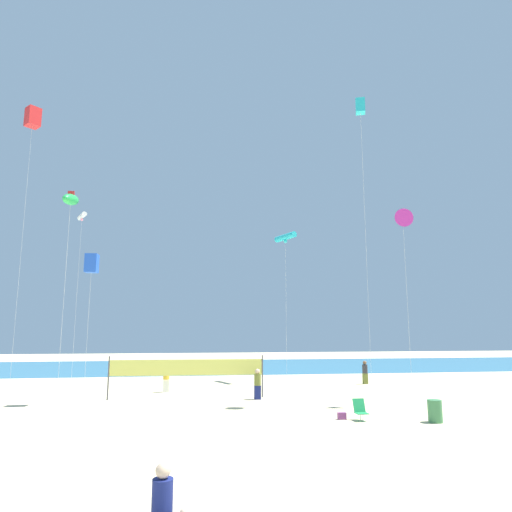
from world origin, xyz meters
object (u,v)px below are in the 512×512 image
object	(u,v)px
volleyball_net	(187,369)
kite_magenta_delta	(403,219)
trash_barrel	(435,411)
beach_handbag	(342,416)
kite_green_inflatable	(71,200)
kite_cyan_box	(360,108)
beachgoer_charcoal_shirt	(365,372)
beachgoer_mustard_shirt	(166,377)
kite_cyan_tube	(285,237)
mother_figure	(162,508)
kite_blue_box	(92,263)
beachgoer_olive_shirt	(258,383)
kite_white_tube	(82,217)
folding_beach_chair	(360,409)
kite_red_box	(33,118)

from	to	relation	value
volleyball_net	kite_magenta_delta	bearing A→B (deg)	-17.73
trash_barrel	beach_handbag	world-z (taller)	trash_barrel
kite_green_inflatable	kite_cyan_box	bearing A→B (deg)	5.53
beachgoer_charcoal_shirt	beach_handbag	world-z (taller)	beachgoer_charcoal_shirt
beachgoer_mustard_shirt	kite_cyan_tube	world-z (taller)	kite_cyan_tube
trash_barrel	kite_green_inflatable	world-z (taller)	kite_green_inflatable
beachgoer_charcoal_shirt	kite_cyan_tube	distance (m)	11.88
kite_magenta_delta	kite_green_inflatable	bearing A→B (deg)	-177.07
kite_green_inflatable	beachgoer_mustard_shirt	bearing A→B (deg)	59.55
trash_barrel	kite_cyan_tube	xyz separation A→B (m)	(-3.08, 15.89, 10.75)
kite_cyan_tube	mother_figure	bearing A→B (deg)	-106.48
kite_cyan_box	kite_blue_box	bearing A→B (deg)	172.38
trash_barrel	kite_cyan_box	world-z (taller)	kite_cyan_box
beach_handbag	kite_blue_box	xyz separation A→B (m)	(-12.24, 5.90, 7.38)
beachgoer_olive_shirt	kite_white_tube	world-z (taller)	kite_white_tube
kite_cyan_box	beachgoer_mustard_shirt	bearing A→B (deg)	151.47
kite_white_tube	kite_green_inflatable	bearing A→B (deg)	-78.56
beachgoer_mustard_shirt	folding_beach_chair	bearing A→B (deg)	73.16
kite_white_tube	kite_cyan_tube	bearing A→B (deg)	-2.31
volleyball_net	beach_handbag	world-z (taller)	volleyball_net
kite_red_box	kite_cyan_box	distance (m)	21.37
mother_figure	beachgoer_mustard_shirt	size ratio (longest dim) A/B	0.93
beachgoer_charcoal_shirt	kite_red_box	xyz separation A→B (m)	(-23.39, -2.24, 16.98)
mother_figure	folding_beach_chair	world-z (taller)	mother_figure
beachgoer_olive_shirt	kite_red_box	distance (m)	22.71
beachgoer_mustard_shirt	kite_blue_box	world-z (taller)	kite_blue_box
kite_blue_box	kite_red_box	size ratio (longest dim) A/B	0.43
kite_magenta_delta	kite_green_inflatable	distance (m)	17.62
beach_handbag	kite_blue_box	world-z (taller)	kite_blue_box
beach_handbag	kite_cyan_tube	xyz separation A→B (m)	(0.66, 14.74, 11.07)
beachgoer_olive_shirt	folding_beach_chair	xyz separation A→B (m)	(3.60, -6.41, -0.43)
beachgoer_charcoal_shirt	trash_barrel	bearing A→B (deg)	-67.35
kite_cyan_tube	kite_cyan_box	world-z (taller)	kite_cyan_box
kite_cyan_tube	kite_white_tube	xyz separation A→B (m)	(-15.91, 0.64, 1.30)
kite_magenta_delta	kite_cyan_tube	size ratio (longest dim) A/B	0.92
kite_cyan_box	beach_handbag	bearing A→B (deg)	-127.86
beachgoer_charcoal_shirt	kite_red_box	size ratio (longest dim) A/B	0.09
beach_handbag	kite_cyan_box	bearing A→B (deg)	52.14
trash_barrel	kite_red_box	xyz separation A→B (m)	(-21.21, 11.10, 17.39)
beachgoer_olive_shirt	kite_red_box	world-z (taller)	kite_red_box
beachgoer_mustard_shirt	kite_red_box	world-z (taller)	kite_red_box
mother_figure	beachgoer_charcoal_shirt	distance (m)	26.82
beachgoer_olive_shirt	beachgoer_mustard_shirt	xyz separation A→B (m)	(-5.30, 3.80, 0.02)
kite_red_box	beachgoer_olive_shirt	bearing A→B (deg)	-14.66
trash_barrel	kite_magenta_delta	distance (m)	10.61
kite_green_inflatable	kite_red_box	world-z (taller)	kite_red_box
kite_cyan_tube	kite_cyan_box	distance (m)	12.51
kite_green_inflatable	kite_cyan_tube	xyz separation A→B (m)	(13.27, 12.39, 1.07)
beach_handbag	kite_cyan_box	xyz separation A→B (m)	(3.00, 3.86, 16.77)
beachgoer_olive_shirt	volleyball_net	xyz separation A→B (m)	(-3.98, 0.90, 0.74)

